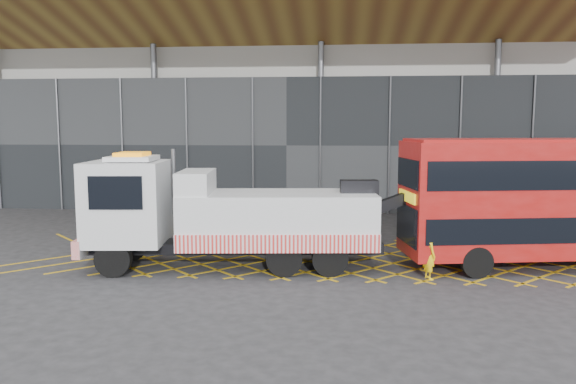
# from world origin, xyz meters

# --- Properties ---
(ground_plane) EXTENTS (120.00, 120.00, 0.00)m
(ground_plane) POSITION_xyz_m (0.00, 0.00, 0.00)
(ground_plane) COLOR #272729
(road_markings) EXTENTS (27.96, 7.16, 0.01)m
(road_markings) POSITION_xyz_m (5.60, 0.00, 0.01)
(road_markings) COLOR gold
(road_markings) RESTS_ON ground_plane
(construction_building) EXTENTS (55.00, 23.97, 18.00)m
(construction_building) POSITION_xyz_m (1.92, 18.40, 8.98)
(construction_building) COLOR gray
(construction_building) RESTS_ON ground_plane
(recovery_truck) EXTENTS (12.40, 3.93, 4.30)m
(recovery_truck) POSITION_xyz_m (0.88, -2.03, 1.99)
(recovery_truck) COLOR black
(recovery_truck) RESTS_ON ground_plane
(bus_towed) EXTENTS (11.85, 4.62, 4.71)m
(bus_towed) POSITION_xyz_m (13.25, -0.77, 2.62)
(bus_towed) COLOR #9E0F0C
(bus_towed) RESTS_ON ground_plane
(worker) EXTENTS (0.57, 0.69, 1.62)m
(worker) POSITION_xyz_m (8.21, -2.87, 0.81)
(worker) COLOR yellow
(worker) RESTS_ON ground_plane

